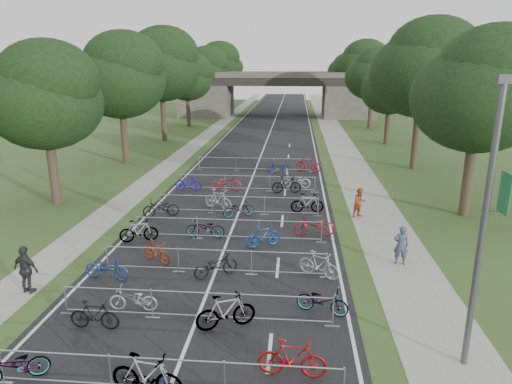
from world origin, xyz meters
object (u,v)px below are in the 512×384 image
bike_0 (14,367)px  pedestrian_c (26,270)px  lamppost (485,226)px  bike_1 (147,375)px  pedestrian_a (401,245)px  pedestrian_b (360,203)px  overpass_bridge (277,94)px

bike_0 → pedestrian_c: 5.50m
lamppost → bike_1: (-8.83, -2.10, -3.67)m
bike_1 → lamppost: bearing=-68.2°
pedestrian_a → pedestrian_b: size_ratio=1.04×
bike_1 → pedestrian_c: 8.09m
overpass_bridge → pedestrian_c: (-6.80, -60.04, -2.59)m
overpass_bridge → pedestrian_a: 56.79m
pedestrian_c → bike_1: bearing=155.7°
bike_0 → pedestrian_c: size_ratio=0.97×
lamppost → pedestrian_c: (-15.13, 2.96, -3.33)m
lamppost → bike_1: lamppost is taller
bike_0 → pedestrian_a: pedestrian_a is taller
bike_1 → pedestrian_b: pedestrian_b is taller
lamppost → bike_1: size_ratio=4.07×
bike_1 → pedestrian_b: 16.90m
lamppost → pedestrian_c: 15.77m
overpass_bridge → pedestrian_a: overpass_bridge is taller
bike_0 → pedestrian_b: bearing=114.7°
bike_0 → pedestrian_b: 18.73m
bike_1 → pedestrian_c: size_ratio=1.07×
bike_0 → pedestrian_a: 14.99m
bike_0 → pedestrian_b: (11.24, 14.98, 0.36)m
pedestrian_b → pedestrian_c: (-13.74, -10.11, 0.10)m
overpass_bridge → bike_1: overpass_bridge is taller
lamppost → pedestrian_a: (-0.45, 6.82, -3.40)m
lamppost → pedestrian_c: bearing=168.9°
bike_0 → pedestrian_c: bearing=178.7°
lamppost → pedestrian_a: lamppost is taller
bike_1 → pedestrian_a: 12.25m
pedestrian_a → pedestrian_b: 6.32m
pedestrian_b → pedestrian_c: pedestrian_c is taller
bike_0 → bike_1: 3.80m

